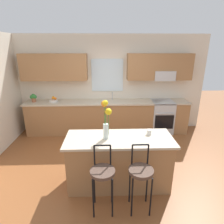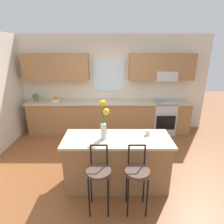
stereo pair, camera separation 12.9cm
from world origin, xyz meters
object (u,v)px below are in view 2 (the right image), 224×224
Objects in this scene: kitchen_island at (117,161)px; potted_plant_small at (36,97)px; fruit_bowl_oranges at (56,100)px; bar_stool_middle at (137,174)px; mug_ceramic at (147,133)px; bar_stool_near at (99,174)px; flower_vase at (104,117)px; oven_range at (163,117)px.

potted_plant_small reaches higher than kitchen_island.
bar_stool_middle is at bearing -55.40° from fruit_bowl_oranges.
mug_ceramic is at bearing 12.26° from kitchen_island.
bar_stool_near is 1.57× the size of flower_vase.
flower_vase is 2.91× the size of potted_plant_small.
bar_stool_middle is 4.34× the size of fruit_bowl_oranges.
bar_stool_near is at bearing -63.69° from fruit_bowl_oranges.
potted_plant_small is (-3.59, 0.03, 0.59)m from oven_range.
flower_vase is at bearing -175.82° from kitchen_island.
flower_vase reaches higher than oven_range.
flower_vase is at bearing -125.62° from oven_range.
kitchen_island is 0.74m from mug_ceramic.
oven_range is 4.03× the size of potted_plant_small.
fruit_bowl_oranges is (-2.19, 2.13, 0.00)m from mug_ceramic.
mug_ceramic is 0.37× the size of fruit_bowl_oranges.
mug_ceramic is (0.80, 0.68, 0.33)m from bar_stool_near.
bar_stool_near reaches higher than mug_ceramic.
potted_plant_small is (-1.99, 2.26, -0.25)m from flower_vase.
oven_range is at bearing -0.40° from potted_plant_small.
potted_plant_small is (-2.49, 2.81, 0.42)m from bar_stool_middle.
kitchen_island is 2.71× the size of flower_vase.
oven_range is 0.88× the size of bar_stool_near.
potted_plant_small is at bearing 131.43° from flower_vase.
mug_ceramic is 3.06m from fruit_bowl_oranges.
fruit_bowl_oranges is at bearing 179.47° from oven_range.
bar_stool_near is at bearing -55.45° from potted_plant_small.
fruit_bowl_oranges is (-1.45, 2.26, -0.33)m from flower_vase.
fruit_bowl_oranges is (-1.39, 2.81, 0.33)m from bar_stool_near.
bar_stool_middle is 11.58× the size of mug_ceramic.
kitchen_island is 0.86m from flower_vase.
bar_stool_near is 1.10m from mug_ceramic.
mug_ceramic is at bearing 9.94° from flower_vase.
bar_stool_middle is (0.28, -0.57, 0.17)m from kitchen_island.
flower_vase reaches higher than mug_ceramic.
oven_range and kitchen_island have the same top height.
bar_stool_middle is at bearing -64.14° from kitchen_island.
bar_stool_near is 11.58× the size of mug_ceramic.
flower_vase reaches higher than fruit_bowl_oranges.
mug_ceramic reaches higher than oven_range.
oven_range is at bearing 59.22° from bar_stool_near.
bar_stool_near and bar_stool_middle have the same top height.
fruit_bowl_oranges is (-1.67, 2.25, 0.50)m from kitchen_island.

